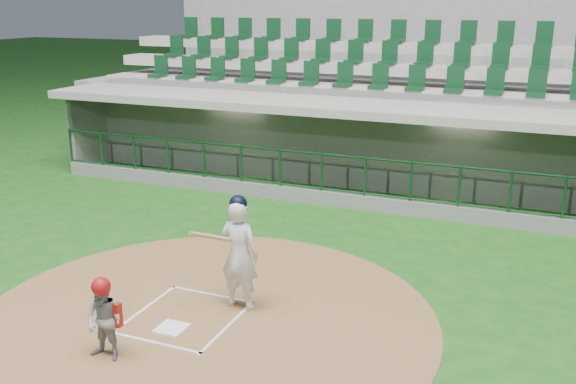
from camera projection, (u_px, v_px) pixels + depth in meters
name	position (u px, v px, depth m)	size (l,w,h in m)	color
ground	(196.00, 309.00, 10.24)	(120.00, 120.00, 0.00)	#184A15
dirt_circle	(206.00, 318.00, 9.95)	(7.20, 7.20, 0.01)	brown
home_plate	(172.00, 328.00, 9.61)	(0.43, 0.43, 0.02)	white
batter_box_chalk	(186.00, 317.00, 9.97)	(1.55, 1.80, 0.01)	white
dugout_structure	(352.00, 150.00, 16.84)	(16.40, 3.70, 3.00)	gray
seating_deck	(377.00, 114.00, 19.48)	(17.00, 6.72, 5.15)	gray
batter	(239.00, 253.00, 10.04)	(0.88, 0.87, 1.88)	silver
catcher	(104.00, 319.00, 8.66)	(0.56, 0.45, 1.21)	gray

